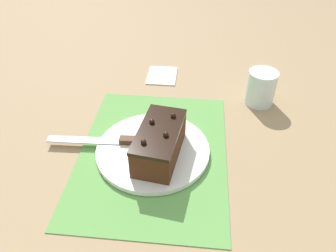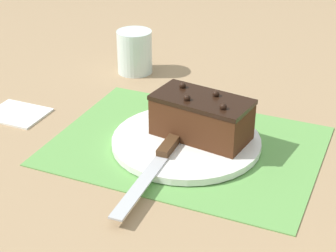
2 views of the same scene
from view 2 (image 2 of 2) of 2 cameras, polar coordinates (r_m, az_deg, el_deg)
ground_plane at (r=0.99m, az=1.86°, el=-2.06°), size 3.00×3.00×0.00m
placemat_woven at (r=0.99m, az=1.86°, el=-1.96°), size 0.46×0.34×0.00m
cake_plate at (r=0.99m, az=2.10°, el=-1.50°), size 0.26×0.26×0.01m
chocolate_cake at (r=0.97m, az=3.43°, el=0.92°), size 0.18×0.11×0.08m
serving_knife at (r=0.92m, az=-0.73°, el=-3.15°), size 0.03×0.26×0.01m
drinking_glass at (r=1.28m, az=-3.41°, el=7.53°), size 0.08×0.08×0.10m
folded_napkin at (r=1.13m, az=-15.07°, el=1.29°), size 0.11×0.09×0.01m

